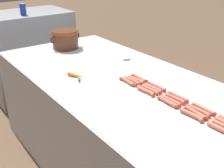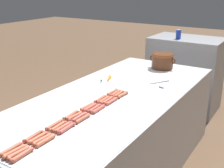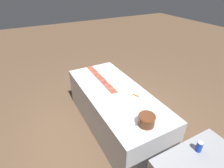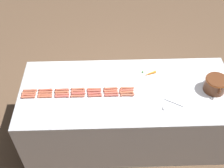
{
  "view_description": "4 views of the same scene",
  "coord_description": "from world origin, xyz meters",
  "views": [
    {
      "loc": [
        -1.17,
        -1.41,
        1.64
      ],
      "look_at": [
        -0.1,
        0.05,
        0.82
      ],
      "focal_mm": 46.2,
      "sensor_mm": 36.0,
      "label": 1
    },
    {
      "loc": [
        1.27,
        -2.04,
        1.75
      ],
      "look_at": [
        -0.09,
        0.11,
        0.86
      ],
      "focal_mm": 47.0,
      "sensor_mm": 36.0,
      "label": 2
    },
    {
      "loc": [
        1.37,
        2.43,
        2.66
      ],
      "look_at": [
        -0.0,
        -0.14,
        0.91
      ],
      "focal_mm": 28.63,
      "sensor_mm": 36.0,
      "label": 3
    },
    {
      "loc": [
        2.18,
        -0.25,
        3.13
      ],
      "look_at": [
        0.0,
        -0.18,
        0.93
      ],
      "focal_mm": 44.69,
      "sensor_mm": 36.0,
      "label": 4
    }
  ],
  "objects": [
    {
      "name": "hot_dog_14",
      "position": [
        0.06,
        -1.11,
        0.84
      ],
      "size": [
        0.04,
        0.17,
        0.03
      ],
      "color": "#BB5E45",
      "rests_on": "griddle_counter"
    },
    {
      "name": "hot_dog_16",
      "position": [
        0.06,
        -0.74,
        0.84
      ],
      "size": [
        0.03,
        0.17,
        0.03
      ],
      "color": "#B15642",
      "rests_on": "griddle_counter"
    },
    {
      "name": "hot_dog_9",
      "position": [
        0.03,
        -0.75,
        0.84
      ],
      "size": [
        0.04,
        0.17,
        0.03
      ],
      "color": "#B85C3E",
      "rests_on": "griddle_counter"
    },
    {
      "name": "carrot",
      "position": [
        -0.24,
        0.27,
        0.84
      ],
      "size": [
        0.1,
        0.17,
        0.03
      ],
      "color": "orange",
      "rests_on": "griddle_counter"
    },
    {
      "name": "hot_dog_13",
      "position": [
        0.02,
        -0.02,
        0.84
      ],
      "size": [
        0.03,
        0.17,
        0.03
      ],
      "color": "#B55746",
      "rests_on": "griddle_counter"
    },
    {
      "name": "hot_dog_2",
      "position": [
        -0.01,
        -0.75,
        0.84
      ],
      "size": [
        0.03,
        0.17,
        0.03
      ],
      "color": "#BC5A47",
      "rests_on": "griddle_counter"
    },
    {
      "name": "hot_dog_24",
      "position": [
        0.09,
        -0.57,
        0.84
      ],
      "size": [
        0.03,
        0.17,
        0.03
      ],
      "color": "#B2583F",
      "rests_on": "griddle_counter"
    },
    {
      "name": "hot_dog_20",
      "position": [
        0.06,
        -0.02,
        0.84
      ],
      "size": [
        0.03,
        0.17,
        0.03
      ],
      "color": "#B15D3F",
      "rests_on": "griddle_counter"
    },
    {
      "name": "hot_dog_17",
      "position": [
        0.05,
        -0.56,
        0.84
      ],
      "size": [
        0.03,
        0.17,
        0.03
      ],
      "color": "#B35347",
      "rests_on": "griddle_counter"
    },
    {
      "name": "hot_dog_4",
      "position": [
        -0.01,
        -0.39,
        0.84
      ],
      "size": [
        0.03,
        0.17,
        0.03
      ],
      "color": "#BE5741",
      "rests_on": "griddle_counter"
    },
    {
      "name": "hot_dog_15",
      "position": [
        0.06,
        -0.93,
        0.84
      ],
      "size": [
        0.03,
        0.17,
        0.03
      ],
      "color": "#B75C41",
      "rests_on": "griddle_counter"
    },
    {
      "name": "hot_dog_1",
      "position": [
        -0.01,
        -0.93,
        0.84
      ],
      "size": [
        0.04,
        0.17,
        0.03
      ],
      "color": "#B7513D",
      "rests_on": "griddle_counter"
    },
    {
      "name": "hot_dog_3",
      "position": [
        -0.02,
        -0.57,
        0.84
      ],
      "size": [
        0.04,
        0.16,
        0.03
      ],
      "color": "#B65C43",
      "rests_on": "griddle_counter"
    },
    {
      "name": "hot_dog_5",
      "position": [
        -0.01,
        -0.2,
        0.84
      ],
      "size": [
        0.04,
        0.17,
        0.03
      ],
      "color": "#BB5B41",
      "rests_on": "griddle_counter"
    },
    {
      "name": "hot_dog_6",
      "position": [
        -0.01,
        -0.01,
        0.84
      ],
      "size": [
        0.04,
        0.17,
        0.03
      ],
      "color": "#B3573E",
      "rests_on": "griddle_counter"
    },
    {
      "name": "griddle_counter",
      "position": [
        0.0,
        0.0,
        0.41
      ],
      "size": [
        1.06,
        2.48,
        0.83
      ],
      "color": "#ADAFB5",
      "rests_on": "ground_plane"
    },
    {
      "name": "hot_dog_10",
      "position": [
        0.02,
        -0.57,
        0.84
      ],
      "size": [
        0.04,
        0.17,
        0.03
      ],
      "color": "#B1563F",
      "rests_on": "griddle_counter"
    },
    {
      "name": "ground_plane",
      "position": [
        0.0,
        0.0,
        0.0
      ],
      "size": [
        20.0,
        20.0,
        0.0
      ],
      "primitive_type": "plane",
      "color": "brown"
    },
    {
      "name": "hot_dog_22",
      "position": [
        0.09,
        -0.93,
        0.84
      ],
      "size": [
        0.03,
        0.17,
        0.03
      ],
      "color": "#BE5E41",
      "rests_on": "griddle_counter"
    },
    {
      "name": "serving_spoon",
      "position": [
        0.26,
        0.41,
        0.83
      ],
      "size": [
        0.17,
        0.25,
        0.02
      ],
      "color": "#B7B7BC",
      "rests_on": "griddle_counter"
    },
    {
      "name": "hot_dog_23",
      "position": [
        0.09,
        -0.74,
        0.84
      ],
      "size": [
        0.03,
        0.17,
        0.03
      ],
      "color": "#B85046",
      "rests_on": "griddle_counter"
    },
    {
      "name": "bean_pot",
      "position": [
        0.03,
        0.98,
        0.92
      ],
      "size": [
        0.31,
        0.25,
        0.17
      ],
      "color": "#562D19",
      "rests_on": "griddle_counter"
    },
    {
      "name": "hot_dog_25",
      "position": [
        0.09,
        -0.38,
        0.84
      ],
      "size": [
        0.03,
        0.17,
        0.03
      ],
      "color": "#B25241",
      "rests_on": "griddle_counter"
    },
    {
      "name": "hot_dog_8",
      "position": [
        0.02,
        -0.93,
        0.84
      ],
      "size": [
        0.03,
        0.17,
        0.03
      ],
      "color": "#B75C40",
      "rests_on": "griddle_counter"
    },
    {
      "name": "hot_dog_21",
      "position": [
        0.09,
        -1.12,
        0.84
      ],
      "size": [
        0.03,
        0.17,
        0.03
      ],
      "color": "#B65941",
      "rests_on": "griddle_counter"
    },
    {
      "name": "hot_dog_0",
      "position": [
        -0.01,
        -1.11,
        0.84
      ],
      "size": [
        0.03,
        0.17,
        0.03
      ],
      "color": "#BC5C44",
      "rests_on": "griddle_counter"
    },
    {
      "name": "hot_dog_18",
      "position": [
        0.06,
        -0.38,
        0.84
      ],
      "size": [
        0.04,
        0.17,
        0.03
      ],
      "color": "#B55045",
      "rests_on": "griddle_counter"
    },
    {
      "name": "hot_dog_7",
      "position": [
        0.02,
        -1.12,
        0.84
      ],
      "size": [
        0.04,
        0.17,
        0.03
      ],
      "color": "#B05D40",
      "rests_on": "griddle_counter"
    },
    {
      "name": "hot_dog_12",
      "position": [
        0.02,
        -0.2,
        0.84
      ],
      "size": [
        0.03,
        0.17,
        0.03
      ],
      "color": "#B9563F",
      "rests_on": "griddle_counter"
    },
    {
      "name": "hot_dog_26",
      "position": [
        0.09,
        -0.19,
        0.84
      ],
      "size": [
        0.03,
        0.17,
        0.03
      ],
      "color": "#B35246",
      "rests_on": "griddle_counter"
    },
    {
      "name": "hot_dog_27",
      "position": [
        0.09,
        -0.01,
        0.84
      ],
      "size": [
        0.04,
        0.17,
        0.03
      ],
      "color": "#B15E46",
      "rests_on": "griddle_counter"
    },
    {
      "name": "hot_dog_19",
      "position": [
        0.06,
        -0.19,
        0.84
      ],
      "size": [
        0.04,
        0.17,
        0.03
      ],
      "color": "#BF5945",
      "rests_on": "griddle_counter"
    },
    {
      "name": "hot_dog_11",
      "position": [
        0.02,
        -0.38,
        0.84
      ],
      "size": [
        0.03,
        0.17,
        0.03
      ],
      "color": "#BD5142",
      "rests_on": "griddle_counter"
    },
    {
      "name": "soda_can",
      "position": [
        -0.07,
        1.73,
        1.09
      ],
      "size": [
        0.07,
        0.07,
        0.13
      ],
      "color": "#1938B2",
      "rests_on": "back_cabinet"
    }
  ]
}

